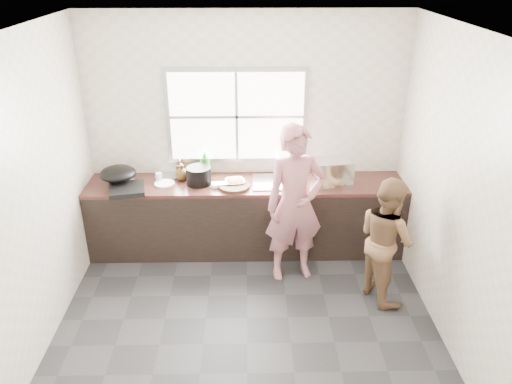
{
  "coord_description": "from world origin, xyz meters",
  "views": [
    {
      "loc": [
        0.01,
        -3.85,
        3.21
      ],
      "look_at": [
        0.1,
        0.65,
        1.05
      ],
      "focal_mm": 35.0,
      "sensor_mm": 36.0,
      "label": 1
    }
  ],
  "objects_px": {
    "bowl_crabs": "(291,186)",
    "burner": "(127,189)",
    "person_side": "(386,239)",
    "plate_food": "(165,184)",
    "wok": "(118,174)",
    "bottle_brown_short": "(182,173)",
    "dish_rack": "(332,173)",
    "pot_lid_left": "(125,183)",
    "glass_jar": "(159,177)",
    "pot_lid_right": "(167,176)",
    "bowl_held": "(298,188)",
    "black_pot": "(199,176)",
    "bottle_green": "(205,163)",
    "cutting_board": "(234,186)",
    "bowl_mince": "(235,182)",
    "bottle_brown_tall": "(180,168)",
    "woman": "(295,209)"
  },
  "relations": [
    {
      "from": "cutting_board",
      "to": "pot_lid_left",
      "type": "distance_m",
      "value": 1.25
    },
    {
      "from": "black_pot",
      "to": "pot_lid_right",
      "type": "distance_m",
      "value": 0.46
    },
    {
      "from": "person_side",
      "to": "dish_rack",
      "type": "distance_m",
      "value": 1.0
    },
    {
      "from": "bowl_crabs",
      "to": "plate_food",
      "type": "bearing_deg",
      "value": 174.49
    },
    {
      "from": "glass_jar",
      "to": "dish_rack",
      "type": "height_order",
      "value": "dish_rack"
    },
    {
      "from": "bottle_green",
      "to": "bowl_mince",
      "type": "bearing_deg",
      "value": -33.47
    },
    {
      "from": "bowl_mince",
      "to": "plate_food",
      "type": "bearing_deg",
      "value": 178.86
    },
    {
      "from": "person_side",
      "to": "plate_food",
      "type": "distance_m",
      "value": 2.48
    },
    {
      "from": "burner",
      "to": "woman",
      "type": "bearing_deg",
      "value": -10.74
    },
    {
      "from": "burner",
      "to": "bottle_brown_short",
      "type": "bearing_deg",
      "value": 28.32
    },
    {
      "from": "wok",
      "to": "dish_rack",
      "type": "relative_size",
      "value": 0.98
    },
    {
      "from": "bottle_brown_short",
      "to": "plate_food",
      "type": "bearing_deg",
      "value": -147.0
    },
    {
      "from": "plate_food",
      "to": "black_pot",
      "type": "bearing_deg",
      "value": 0.92
    },
    {
      "from": "dish_rack",
      "to": "pot_lid_left",
      "type": "xyz_separation_m",
      "value": [
        -2.33,
        0.1,
        -0.15
      ]
    },
    {
      "from": "bowl_crabs",
      "to": "plate_food",
      "type": "height_order",
      "value": "bowl_crabs"
    },
    {
      "from": "person_side",
      "to": "bottle_brown_tall",
      "type": "distance_m",
      "value": 2.46
    },
    {
      "from": "plate_food",
      "to": "bowl_mince",
      "type": "bearing_deg",
      "value": -1.14
    },
    {
      "from": "bowl_crabs",
      "to": "pot_lid_right",
      "type": "height_order",
      "value": "bowl_crabs"
    },
    {
      "from": "woman",
      "to": "pot_lid_right",
      "type": "relative_size",
      "value": 5.75
    },
    {
      "from": "wok",
      "to": "bottle_brown_short",
      "type": "bearing_deg",
      "value": 9.64
    },
    {
      "from": "bottle_brown_tall",
      "to": "pot_lid_left",
      "type": "bearing_deg",
      "value": -160.12
    },
    {
      "from": "person_side",
      "to": "glass_jar",
      "type": "relative_size",
      "value": 12.88
    },
    {
      "from": "woman",
      "to": "bowl_mince",
      "type": "relative_size",
      "value": 7.26
    },
    {
      "from": "burner",
      "to": "plate_food",
      "type": "bearing_deg",
      "value": 25.84
    },
    {
      "from": "bowl_held",
      "to": "pot_lid_right",
      "type": "bearing_deg",
      "value": 164.93
    },
    {
      "from": "bottle_brown_tall",
      "to": "pot_lid_left",
      "type": "distance_m",
      "value": 0.66
    },
    {
      "from": "plate_food",
      "to": "pot_lid_right",
      "type": "height_order",
      "value": "plate_food"
    },
    {
      "from": "bowl_crabs",
      "to": "bowl_held",
      "type": "height_order",
      "value": "bowl_held"
    },
    {
      "from": "bowl_crabs",
      "to": "glass_jar",
      "type": "height_order",
      "value": "glass_jar"
    },
    {
      "from": "bottle_brown_tall",
      "to": "dish_rack",
      "type": "distance_m",
      "value": 1.75
    },
    {
      "from": "glass_jar",
      "to": "burner",
      "type": "bearing_deg",
      "value": -139.01
    },
    {
      "from": "burner",
      "to": "bowl_held",
      "type": "bearing_deg",
      "value": 0.01
    },
    {
      "from": "black_pot",
      "to": "bottle_brown_short",
      "type": "xyz_separation_m",
      "value": [
        -0.2,
        0.12,
        -0.01
      ]
    },
    {
      "from": "plate_food",
      "to": "burner",
      "type": "distance_m",
      "value": 0.42
    },
    {
      "from": "bowl_mince",
      "to": "bottle_brown_short",
      "type": "height_order",
      "value": "bottle_brown_short"
    },
    {
      "from": "bowl_held",
      "to": "bottle_brown_short",
      "type": "height_order",
      "value": "bottle_brown_short"
    },
    {
      "from": "cutting_board",
      "to": "bowl_held",
      "type": "relative_size",
      "value": 1.65
    },
    {
      "from": "black_pot",
      "to": "bottle_brown_short",
      "type": "distance_m",
      "value": 0.23
    },
    {
      "from": "glass_jar",
      "to": "pot_lid_right",
      "type": "height_order",
      "value": "glass_jar"
    },
    {
      "from": "bottle_green",
      "to": "dish_rack",
      "type": "height_order",
      "value": "bottle_green"
    },
    {
      "from": "cutting_board",
      "to": "dish_rack",
      "type": "bearing_deg",
      "value": 1.7
    },
    {
      "from": "black_pot",
      "to": "bowl_mince",
      "type": "bearing_deg",
      "value": -3.1
    },
    {
      "from": "bottle_brown_tall",
      "to": "wok",
      "type": "xyz_separation_m",
      "value": [
        -0.66,
        -0.25,
        0.04
      ]
    },
    {
      "from": "bowl_mince",
      "to": "bottle_green",
      "type": "xyz_separation_m",
      "value": [
        -0.35,
        0.23,
        0.14
      ]
    },
    {
      "from": "bowl_crabs",
      "to": "plate_food",
      "type": "xyz_separation_m",
      "value": [
        -1.42,
        0.14,
        -0.02
      ]
    },
    {
      "from": "bottle_brown_short",
      "to": "bowl_held",
      "type": "bearing_deg",
      "value": -13.25
    },
    {
      "from": "dish_rack",
      "to": "cutting_board",
      "type": "bearing_deg",
      "value": 173.45
    },
    {
      "from": "bowl_crabs",
      "to": "bottle_green",
      "type": "height_order",
      "value": "bottle_green"
    },
    {
      "from": "bowl_mince",
      "to": "pot_lid_right",
      "type": "bearing_deg",
      "value": 163.72
    },
    {
      "from": "bowl_crabs",
      "to": "burner",
      "type": "height_order",
      "value": "same"
    }
  ]
}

